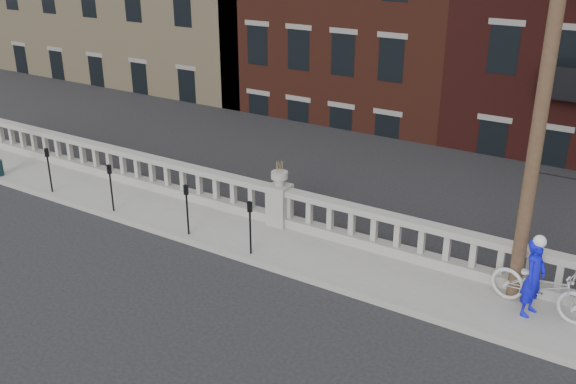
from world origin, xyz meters
name	(u,v)px	position (x,y,z in m)	size (l,w,h in m)	color
ground	(181,294)	(0.00, 0.00, 0.00)	(120.00, 120.00, 0.00)	black
sidewalk	(259,239)	(0.00, 3.00, 0.07)	(32.00, 2.20, 0.15)	gray
balustrade	(280,207)	(0.00, 3.95, 0.64)	(28.00, 0.34, 1.03)	gray
planter_pedestal	(280,200)	(0.00, 3.95, 0.83)	(0.55, 0.55, 1.76)	gray
lower_level	(507,37)	(0.56, 23.04, 2.63)	(80.00, 44.00, 20.80)	#605E59
utility_pole	(549,57)	(6.20, 3.60, 5.24)	(1.60, 0.28, 10.00)	#422D1E
parking_meter_a	(48,165)	(-6.95, 2.15, 1.00)	(0.10, 0.09, 1.36)	black
parking_meter_b	(111,183)	(-4.36, 2.15, 1.00)	(0.10, 0.09, 1.36)	black
parking_meter_c	(187,204)	(-1.62, 2.15, 1.00)	(0.10, 0.09, 1.36)	black
parking_meter_d	(250,222)	(0.34, 2.15, 1.00)	(0.10, 0.09, 1.36)	black
bicycle	(542,287)	(6.78, 3.31, 0.70)	(0.74, 2.11, 1.11)	silver
cyclist	(534,278)	(6.64, 3.08, 0.98)	(0.60, 0.40, 1.66)	#0E0FD5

